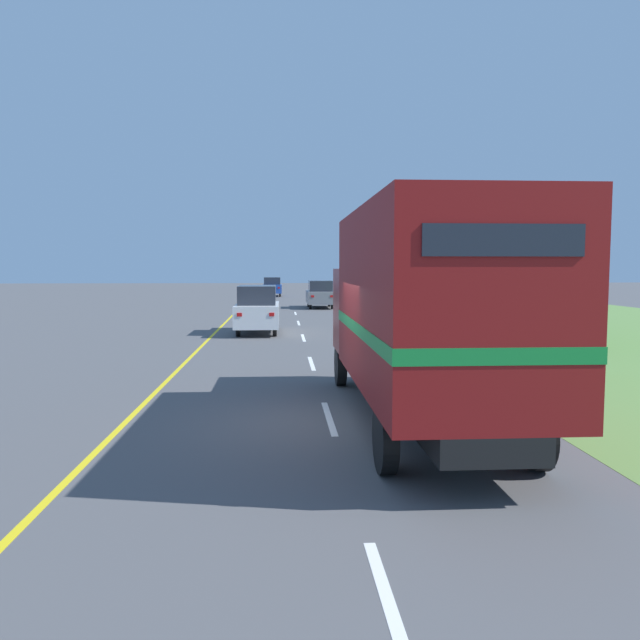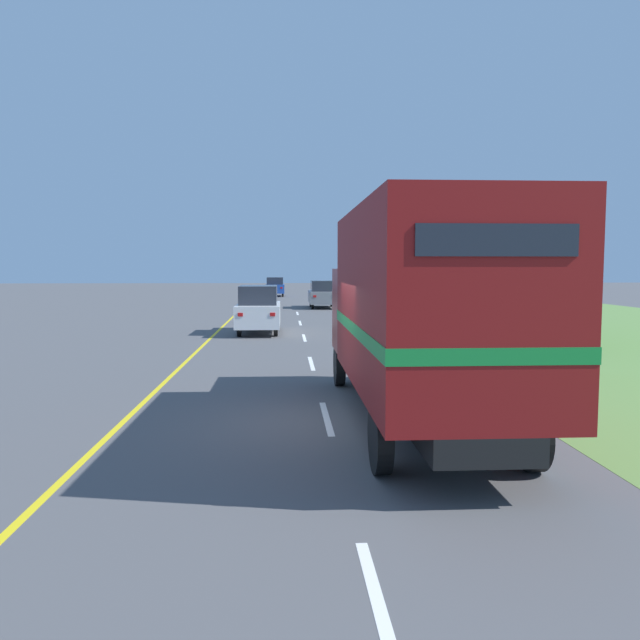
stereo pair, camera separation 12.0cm
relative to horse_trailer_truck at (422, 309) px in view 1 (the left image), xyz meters
The scene contains 16 objects.
ground_plane 2.62m from the horse_trailer_truck, 168.40° to the left, with size 200.00×200.00×0.00m, color #515154.
grass_shoulder 25.28m from the horse_trailer_truck, 61.22° to the left, with size 20.00×75.53×0.01m, color #608942.
edge_line_yellow 22.79m from the horse_trailer_truck, 103.42° to the left, with size 0.12×75.53×0.01m, color yellow.
centre_dash_nearest 6.46m from the horse_trailer_truck, 104.86° to the right, with size 0.12×2.60×0.01m, color white.
centre_dash_near 2.68m from the horse_trailer_truck, 156.42° to the left, with size 0.12×2.60×0.01m, color white.
centre_dash_mid_a 7.73m from the horse_trailer_truck, 102.16° to the left, with size 0.12×2.60×0.01m, color white.
centre_dash_mid_b 14.13m from the horse_trailer_truck, 96.45° to the left, with size 0.12×2.60×0.01m, color white.
centre_dash_far 20.65m from the horse_trailer_truck, 94.38° to the left, with size 0.12×2.60×0.01m, color white.
centre_dash_farthest 27.21m from the horse_trailer_truck, 93.32° to the left, with size 0.12×2.60×0.01m, color white.
horse_trailer_truck is the anchor object (origin of this frame).
lead_car_white 16.23m from the horse_trailer_truck, 102.28° to the left, with size 1.80×4.28×2.02m.
lead_car_grey_ahead 32.24m from the horse_trailer_truck, 89.54° to the left, with size 1.80×4.42×1.88m.
lead_car_blue_ahead 49.92m from the horse_trailer_truck, 93.75° to the left, with size 1.80×4.17×1.84m.
highway_sign 7.48m from the horse_trailer_truck, 47.99° to the left, with size 1.99×0.09×2.69m.
roadside_tree_near 13.40m from the horse_trailer_truck, 58.02° to the left, with size 3.25×3.25×4.78m.
roadside_tree_mid 18.35m from the horse_trailer_truck, 64.43° to the left, with size 3.34×3.34×4.68m.
Camera 1 is at (-0.89, -11.01, 2.79)m, focal length 35.00 mm.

